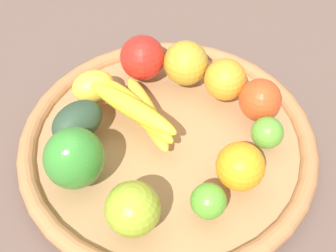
% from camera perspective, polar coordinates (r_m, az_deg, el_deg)
% --- Properties ---
extents(ground_plane, '(2.40, 2.40, 0.00)m').
position_cam_1_polar(ground_plane, '(0.73, 0.00, -3.10)').
color(ground_plane, brown).
rests_on(ground_plane, ground).
extents(basket, '(0.47, 0.47, 0.04)m').
position_cam_1_polar(basket, '(0.71, 0.00, -2.11)').
color(basket, '#A4784C').
rests_on(basket, ground_plane).
extents(banana_bunch, '(0.14, 0.17, 0.06)m').
position_cam_1_polar(banana_bunch, '(0.69, -3.67, 2.01)').
color(banana_bunch, yellow).
rests_on(banana_bunch, basket).
extents(apple_1, '(0.10, 0.10, 0.07)m').
position_cam_1_polar(apple_1, '(0.58, -4.50, -10.47)').
color(apple_1, '#90A72B').
rests_on(apple_1, basket).
extents(lime_1, '(0.06, 0.06, 0.05)m').
position_cam_1_polar(lime_1, '(0.60, 5.16, -9.47)').
color(lime_1, '#56A32D').
rests_on(lime_1, basket).
extents(lemon_0, '(0.09, 0.09, 0.05)m').
position_cam_1_polar(lemon_0, '(0.74, -9.49, 5.02)').
color(lemon_0, yellow).
rests_on(lemon_0, basket).
extents(lime_0, '(0.06, 0.06, 0.05)m').
position_cam_1_polar(lime_0, '(0.68, 12.50, -0.83)').
color(lime_0, '#599D33').
rests_on(lime_0, basket).
extents(apple_3, '(0.09, 0.09, 0.07)m').
position_cam_1_polar(apple_3, '(0.72, 11.63, 3.28)').
color(apple_3, '#D0461E').
rests_on(apple_3, basket).
extents(orange_1, '(0.09, 0.09, 0.07)m').
position_cam_1_polar(orange_1, '(0.74, 7.29, 5.88)').
color(orange_1, orange).
rests_on(orange_1, basket).
extents(bell_pepper, '(0.11, 0.11, 0.10)m').
position_cam_1_polar(bell_pepper, '(0.62, -11.82, -4.06)').
color(bell_pepper, '#35852E').
rests_on(bell_pepper, basket).
extents(apple_0, '(0.09, 0.09, 0.08)m').
position_cam_1_polar(apple_0, '(0.77, -3.27, 8.66)').
color(apple_0, red).
rests_on(apple_0, basket).
extents(orange_0, '(0.09, 0.09, 0.07)m').
position_cam_1_polar(orange_0, '(0.63, 9.18, -5.09)').
color(orange_0, orange).
rests_on(orange_0, basket).
extents(avocado, '(0.10, 0.09, 0.06)m').
position_cam_1_polar(avocado, '(0.69, -11.44, 0.58)').
color(avocado, '#29412D').
rests_on(avocado, basket).
extents(apple_2, '(0.10, 0.10, 0.08)m').
position_cam_1_polar(apple_2, '(0.76, 2.27, 8.01)').
color(apple_2, gold).
rests_on(apple_2, basket).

